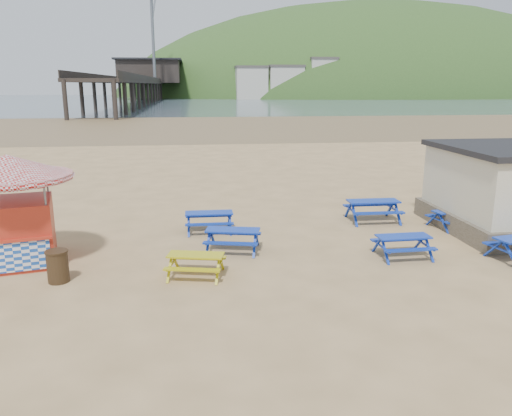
{
  "coord_description": "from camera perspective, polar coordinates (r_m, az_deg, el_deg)",
  "views": [
    {
      "loc": [
        -2.39,
        -15.78,
        5.31
      ],
      "look_at": [
        -0.23,
        1.5,
        1.0
      ],
      "focal_mm": 35.0,
      "sensor_mm": 36.0,
      "label": 1
    }
  ],
  "objects": [
    {
      "name": "wet_sand",
      "position": [
        71.02,
        -5.23,
        9.56
      ],
      "size": [
        400.0,
        400.0,
        0.0
      ],
      "primitive_type": "plane",
      "color": "brown",
      "rests_on": "ground"
    },
    {
      "name": "picnic_table_blue_a",
      "position": [
        18.59,
        -5.37,
        -1.58
      ],
      "size": [
        1.76,
        1.42,
        0.73
      ],
      "rotation": [
        0.0,
        0.0,
        -0.01
      ],
      "color": "#061A9D",
      "rests_on": "ground"
    },
    {
      "name": "picnic_table_yellow",
      "position": [
        14.36,
        -6.88,
        -6.5
      ],
      "size": [
        1.81,
        1.58,
        0.66
      ],
      "rotation": [
        0.0,
        0.0,
        -0.22
      ],
      "color": "#B39A08",
      "rests_on": "ground"
    },
    {
      "name": "headland_town",
      "position": [
        262.71,
        13.72,
        10.2
      ],
      "size": [
        264.0,
        144.0,
        108.0
      ],
      "color": "#2D4C1E",
      "rests_on": "ground"
    },
    {
      "name": "ground",
      "position": [
        16.82,
        1.42,
        -4.51
      ],
      "size": [
        400.0,
        400.0,
        0.0
      ],
      "primitive_type": "plane",
      "color": "tan",
      "rests_on": "ground"
    },
    {
      "name": "litter_bin",
      "position": [
        14.86,
        -21.72,
        -6.18
      ],
      "size": [
        0.62,
        0.62,
        0.91
      ],
      "color": "#362616",
      "rests_on": "ground"
    },
    {
      "name": "pier",
      "position": [
        194.64,
        -12.05,
        13.66
      ],
      "size": [
        24.0,
        220.0,
        39.29
      ],
      "color": "black",
      "rests_on": "ground"
    },
    {
      "name": "picnic_table_blue_c",
      "position": [
        20.44,
        21.61,
        -1.17
      ],
      "size": [
        1.86,
        1.61,
        0.68
      ],
      "rotation": [
        0.0,
        0.0,
        0.21
      ],
      "color": "#061A9D",
      "rests_on": "ground"
    },
    {
      "name": "picnic_table_blue_e",
      "position": [
        16.46,
        16.43,
        -4.22
      ],
      "size": [
        1.7,
        1.39,
        0.7
      ],
      "rotation": [
        0.0,
        0.0,
        0.03
      ],
      "color": "#061A9D",
      "rests_on": "ground"
    },
    {
      "name": "picnic_table_blue_d",
      "position": [
        16.39,
        -2.66,
        -3.67
      ],
      "size": [
        2.02,
        1.76,
        0.73
      ],
      "rotation": [
        0.0,
        0.0,
        -0.23
      ],
      "color": "#061A9D",
      "rests_on": "ground"
    },
    {
      "name": "picnic_table_blue_b",
      "position": [
        20.43,
        13.21,
        -0.31
      ],
      "size": [
        2.04,
        1.66,
        0.85
      ],
      "rotation": [
        0.0,
        0.0,
        -0.01
      ],
      "color": "#061A9D",
      "rests_on": "ground"
    },
    {
      "name": "ice_cream_kiosk",
      "position": [
        16.5,
        -26.22,
        1.24
      ],
      "size": [
        4.49,
        4.49,
        3.34
      ],
      "rotation": [
        0.0,
        0.0,
        0.23
      ],
      "color": "#B52D1C",
      "rests_on": "ground"
    },
    {
      "name": "sea",
      "position": [
        185.87,
        -6.51,
        12.19
      ],
      "size": [
        400.0,
        400.0,
        0.0
      ],
      "primitive_type": "plane",
      "color": "#42525E",
      "rests_on": "ground"
    }
  ]
}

